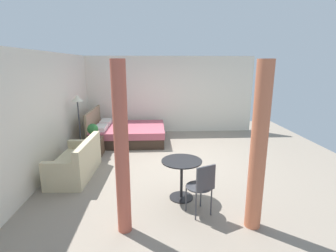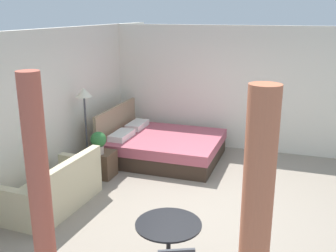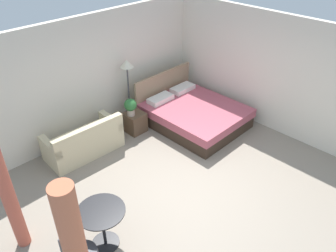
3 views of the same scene
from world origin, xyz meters
TOP-DOWN VIEW (x-y plane):
  - ground_plane at (0.00, 0.00)m, footprint 9.00×8.92m
  - wall_back at (0.00, 2.96)m, footprint 9.00×0.12m
  - wall_right at (3.00, 0.00)m, footprint 0.12×5.92m
  - bed at (1.79, 1.45)m, footprint 1.86×2.24m
  - couch at (-0.76, 2.28)m, footprint 1.62×0.83m
  - nightstand at (0.56, 2.19)m, footprint 0.43×0.43m
  - potted_plant at (0.46, 2.18)m, footprint 0.28×0.28m
  - floor_lamp at (0.77, 2.61)m, footprint 0.31×0.31m
  - balcony_table at (-1.85, 0.08)m, footprint 0.73×0.73m
  - cafe_chair_near_window at (-2.44, -0.18)m, footprint 0.56×0.56m
  - curtain_left at (-2.75, -0.92)m, footprint 0.23×0.23m
  - curtain_right at (-2.75, 1.02)m, footprint 0.20×0.20m

SIDE VIEW (x-z plane):
  - ground_plane at x=0.00m, z-range -0.02..0.00m
  - nightstand at x=0.56m, z-range 0.00..0.48m
  - bed at x=1.79m, z-range -0.25..0.79m
  - couch at x=-0.76m, z-range -0.12..0.69m
  - balcony_table at x=-1.85m, z-range 0.15..0.88m
  - cafe_chair_near_window at x=-2.44m, z-range 0.10..1.00m
  - potted_plant at x=0.46m, z-range 0.51..0.93m
  - curtain_left at x=-2.75m, z-range 0.00..2.48m
  - curtain_right at x=-2.75m, z-range 0.00..2.48m
  - wall_back at x=0.00m, z-range 0.00..2.68m
  - wall_right at x=3.00m, z-range 0.00..2.68m
  - floor_lamp at x=0.77m, z-range 0.54..2.15m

